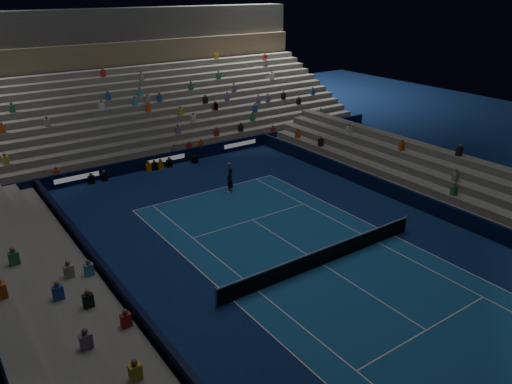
{
  "coord_description": "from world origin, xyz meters",
  "views": [
    {
      "loc": [
        -15.49,
        -16.06,
        13.37
      ],
      "look_at": [
        0.0,
        6.0,
        2.0
      ],
      "focal_mm": 34.77,
      "sensor_mm": 36.0,
      "label": 1
    }
  ],
  "objects": [
    {
      "name": "sponsor_barrier_east",
      "position": [
        9.7,
        0.0,
        0.5
      ],
      "size": [
        0.25,
        37.0,
        1.0
      ],
      "primitive_type": "cube",
      "color": "black",
      "rests_on": "ground"
    },
    {
      "name": "grandstand_west",
      "position": [
        -13.17,
        0.0,
        0.92
      ],
      "size": [
        5.0,
        37.0,
        2.5
      ],
      "color": "slate",
      "rests_on": "ground"
    },
    {
      "name": "sponsor_barrier_west",
      "position": [
        -9.7,
        0.0,
        0.5
      ],
      "size": [
        0.25,
        37.0,
        1.0
      ],
      "primitive_type": "cube",
      "color": "black",
      "rests_on": "ground"
    },
    {
      "name": "broadcast_camera",
      "position": [
        2.17,
        17.72,
        0.3
      ],
      "size": [
        0.52,
        0.92,
        0.58
      ],
      "color": "black",
      "rests_on": "ground"
    },
    {
      "name": "tennis_player",
      "position": [
        1.27,
        10.95,
        0.86
      ],
      "size": [
        0.74,
        0.64,
        1.72
      ],
      "primitive_type": "imported",
      "rotation": [
        0.0,
        0.0,
        3.57
      ],
      "color": "black",
      "rests_on": "ground"
    },
    {
      "name": "grandstand_east",
      "position": [
        13.17,
        0.0,
        0.92
      ],
      "size": [
        5.0,
        37.0,
        2.5
      ],
      "color": "slate",
      "rests_on": "ground"
    },
    {
      "name": "ground",
      "position": [
        0.0,
        0.0,
        0.0
      ],
      "size": [
        90.0,
        90.0,
        0.0
      ],
      "primitive_type": "plane",
      "color": "#0D2152",
      "rests_on": "ground"
    },
    {
      "name": "sponsor_barrier_far",
      "position": [
        0.0,
        18.5,
        0.5
      ],
      "size": [
        44.0,
        0.25,
        1.0
      ],
      "primitive_type": "cube",
      "color": "black",
      "rests_on": "ground"
    },
    {
      "name": "grandstand_main",
      "position": [
        0.0,
        27.9,
        3.38
      ],
      "size": [
        44.0,
        15.2,
        11.2
      ],
      "color": "slate",
      "rests_on": "ground"
    },
    {
      "name": "tennis_net",
      "position": [
        0.0,
        0.0,
        0.5
      ],
      "size": [
        12.9,
        0.1,
        1.1
      ],
      "color": "#B2B2B7",
      "rests_on": "ground"
    },
    {
      "name": "court_surface",
      "position": [
        0.0,
        0.0,
        0.01
      ],
      "size": [
        10.97,
        23.77,
        0.01
      ],
      "primitive_type": "cube",
      "color": "#1A5592",
      "rests_on": "ground"
    }
  ]
}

